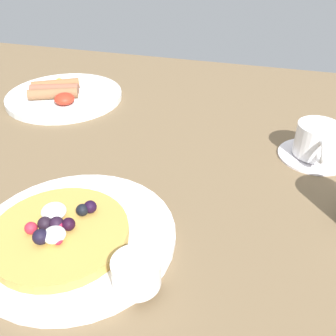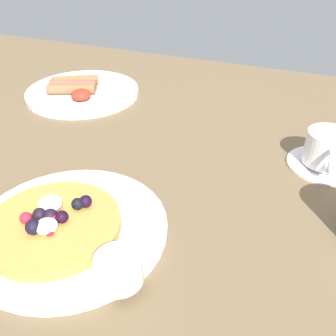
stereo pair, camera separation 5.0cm
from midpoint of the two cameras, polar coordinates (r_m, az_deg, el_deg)
ground_plane at (r=61.51cm, az=-4.20°, el=-3.64°), size 173.81×121.92×3.00cm
pancake_plate at (r=52.88cm, az=-16.33°, el=-9.78°), size 26.35×26.35×1.15cm
pancake_with_berries at (r=51.75cm, az=-18.70°, el=-9.13°), size 17.67×17.67×3.37cm
syrup_ramekin at (r=44.01cm, az=-8.16°, el=-15.29°), size 5.55×5.55×3.36cm
breakfast_plate at (r=92.67cm, az=-16.74°, el=10.20°), size 26.08×26.08×1.37cm
fried_breakfast at (r=91.80cm, az=-17.86°, el=10.99°), size 13.26×13.80×2.56cm
coffee_saucer at (r=70.83cm, az=19.01°, el=1.80°), size 12.07×12.07×0.74cm
coffee_cup at (r=69.09cm, az=19.52°, el=4.00°), size 7.34×10.31×5.57cm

